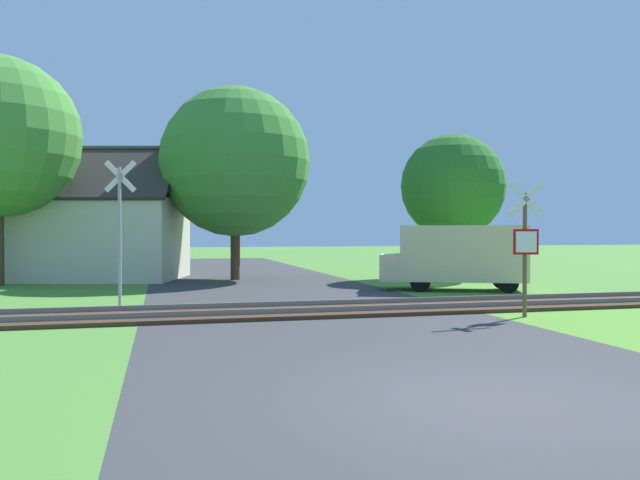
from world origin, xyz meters
TOP-DOWN VIEW (x-y plane):
  - ground_plane at (0.00, 0.00)m, footprint 160.00×160.00m
  - road_asphalt at (0.00, 2.00)m, footprint 8.19×80.00m
  - rail_track at (0.00, 8.53)m, footprint 60.00×2.60m
  - stop_sign_near at (4.71, 6.44)m, footprint 0.86×0.22m
  - crossing_sign_far at (-4.70, 11.12)m, footprint 0.85×0.26m
  - house at (-6.22, 21.65)m, footprint 8.23×7.10m
  - tree_right at (8.66, 18.25)m, footprint 4.51×4.51m
  - tree_center at (-0.58, 19.85)m, footprint 6.32×6.32m
  - mail_truck at (6.30, 13.10)m, footprint 5.23×3.64m

SIDE VIEW (x-z plane):
  - ground_plane at x=0.00m, z-range 0.00..0.00m
  - road_asphalt at x=0.00m, z-range 0.00..0.01m
  - rail_track at x=0.00m, z-range -0.05..0.17m
  - mail_truck at x=6.30m, z-range 0.12..2.36m
  - stop_sign_near at x=4.71m, z-range 0.17..3.39m
  - house at x=-6.22m, z-range -0.96..4.75m
  - crossing_sign_far at x=-4.70m, z-range 0.29..4.25m
  - tree_right at x=8.66m, z-range 0.87..7.13m
  - tree_center at x=-0.58m, z-range 0.91..9.06m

